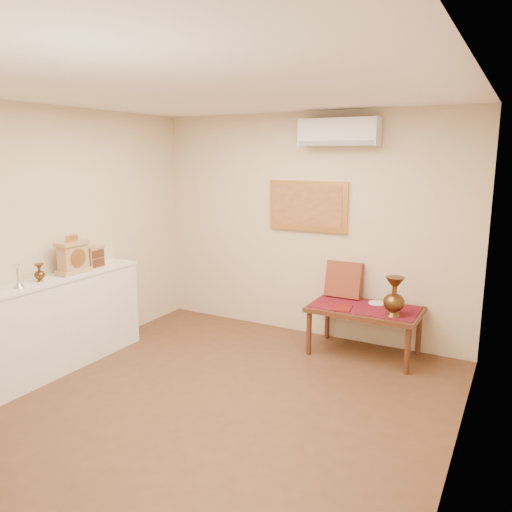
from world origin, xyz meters
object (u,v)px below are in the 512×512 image
Objects in this scene: mantel_clock at (73,257)px; low_table at (365,313)px; display_ledge at (58,324)px; brass_urn_tall at (394,292)px; wooden_chest at (93,257)px.

mantel_clock reaches higher than low_table.
display_ledge reaches higher than low_table.
low_table is (-0.35, 0.16, -0.32)m from brass_urn_tall.
display_ledge is at bearing -89.21° from wooden_chest.
mantel_clock is at bearing -153.58° from brass_urn_tall.
low_table is (2.65, 1.65, -0.67)m from mantel_clock.
wooden_chest reaches higher than brass_urn_tall.
wooden_chest is 0.20× the size of low_table.
display_ledge is 3.27m from low_table.
wooden_chest is (-3.03, -1.18, 0.29)m from brass_urn_tall.
display_ledge is 1.68× the size of low_table.
brass_urn_tall is at bearing -25.25° from low_table.
mantel_clock is at bearing 83.36° from display_ledge.
brass_urn_tall is 2.05× the size of wooden_chest.
brass_urn_tall is at bearing 21.33° from wooden_chest.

